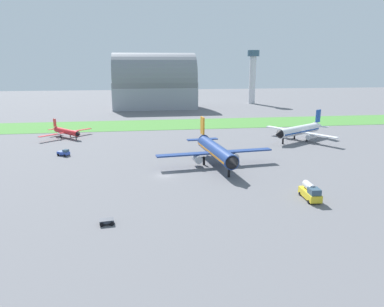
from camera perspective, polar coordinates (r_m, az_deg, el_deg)
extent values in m
plane|color=slate|center=(86.85, -4.51, -3.62)|extent=(600.00, 600.00, 0.00)
cube|color=#478438|center=(160.04, -6.32, 4.67)|extent=(360.00, 28.00, 0.08)
cylinder|color=white|center=(131.07, 16.97, 3.63)|extent=(20.12, 13.99, 3.29)
cone|color=black|center=(121.41, 13.81, 3.02)|extent=(4.23, 4.31, 3.23)
cone|color=white|center=(141.52, 19.83, 4.32)|extent=(5.12, 4.70, 2.96)
cube|color=#19479E|center=(131.11, 16.96, 3.52)|extent=(19.13, 13.42, 0.46)
cube|color=white|center=(127.94, 19.76, 2.89)|extent=(9.24, 13.36, 0.33)
cube|color=white|center=(135.66, 14.58, 3.89)|extent=(9.24, 13.36, 0.33)
cylinder|color=#B7BABF|center=(129.46, 18.74, 2.57)|extent=(4.01, 3.41, 1.81)
cylinder|color=#B7BABF|center=(134.40, 15.44, 3.23)|extent=(4.01, 3.41, 1.81)
cube|color=#19479E|center=(140.47, 19.83, 5.76)|extent=(2.51, 1.73, 4.79)
cube|color=white|center=(139.98, 20.43, 4.13)|extent=(3.71, 4.51, 0.26)
cube|color=white|center=(142.08, 18.98, 4.40)|extent=(3.71, 4.51, 0.26)
cylinder|color=black|center=(124.32, 14.57, 1.97)|extent=(0.59, 0.59, 2.09)
cylinder|color=black|center=(131.43, 18.18, 2.36)|extent=(0.59, 0.59, 2.09)
cylinder|color=black|center=(134.19, 16.33, 2.74)|extent=(0.59, 0.59, 2.09)
cylinder|color=navy|center=(94.01, 3.95, 0.44)|extent=(6.26, 24.40, 3.69)
cone|color=black|center=(81.83, 6.89, -1.75)|extent=(3.95, 3.72, 3.61)
cone|color=navy|center=(107.02, 1.60, 2.44)|extent=(3.80, 5.02, 3.32)
cube|color=orange|center=(94.08, 3.95, 0.28)|extent=(6.19, 23.07, 0.52)
cube|color=navy|center=(97.54, 8.31, 0.45)|extent=(16.25, 4.06, 0.37)
cube|color=navy|center=(92.65, -0.92, -0.14)|extent=(16.25, 4.06, 0.37)
cylinder|color=#B7BABF|center=(96.80, 6.70, -0.41)|extent=(2.45, 4.22, 2.03)
cylinder|color=#B7BABF|center=(93.68, 0.81, -0.81)|extent=(2.45, 4.22, 2.03)
cube|color=orange|center=(105.62, 1.71, 4.53)|extent=(0.76, 3.05, 5.36)
cube|color=navy|center=(107.07, 2.90, 2.38)|extent=(4.88, 2.50, 0.30)
cube|color=navy|center=(105.80, 0.47, 2.26)|extent=(4.88, 2.50, 0.30)
cylinder|color=black|center=(85.69, 6.02, -3.08)|extent=(0.66, 0.66, 2.35)
cylinder|color=black|center=(97.22, 5.23, -0.95)|extent=(0.66, 0.66, 2.35)
cylinder|color=black|center=(95.48, 1.95, -1.18)|extent=(0.66, 0.66, 2.35)
cylinder|color=red|center=(138.53, -19.71, 3.37)|extent=(10.97, 11.59, 1.95)
cone|color=black|center=(132.04, -17.92, 3.01)|extent=(2.72, 2.73, 1.91)
cone|color=red|center=(145.45, -21.42, 3.80)|extent=(3.14, 3.19, 1.75)
cube|color=red|center=(138.56, -19.70, 3.31)|extent=(10.47, 11.05, 0.27)
cube|color=red|center=(141.71, -17.95, 3.60)|extent=(8.77, 8.29, 0.19)
cube|color=red|center=(136.28, -21.69, 2.88)|extent=(8.77, 8.29, 0.19)
cylinder|color=#B7BABF|center=(140.24, -18.48, 3.45)|extent=(1.52, 1.56, 0.62)
cylinder|color=#B7BABF|center=(136.75, -20.88, 2.99)|extent=(1.52, 1.56, 0.62)
cube|color=red|center=(144.75, -21.43, 4.68)|extent=(1.36, 1.44, 3.12)
cube|color=red|center=(145.79, -20.88, 3.86)|extent=(2.79, 2.71, 0.16)
cube|color=red|center=(144.46, -21.81, 3.68)|extent=(2.79, 2.71, 0.16)
cylinder|color=black|center=(133.96, -18.33, 2.41)|extent=(0.35, 0.35, 1.36)
cylinder|color=black|center=(140.64, -19.20, 2.88)|extent=(0.35, 0.35, 1.36)
cylinder|color=black|center=(138.69, -20.54, 2.61)|extent=(0.35, 0.35, 1.36)
cube|color=#2D333D|center=(62.95, -13.70, -10.60)|extent=(2.54, 1.74, 0.55)
cylinder|color=black|center=(63.75, -12.93, -10.49)|extent=(0.72, 0.32, 0.70)
cylinder|color=black|center=(62.38, -12.89, -11.06)|extent=(0.72, 0.32, 0.70)
cylinder|color=black|center=(63.76, -14.46, -10.58)|extent=(0.72, 0.32, 0.70)
cylinder|color=black|center=(62.40, -14.46, -11.16)|extent=(0.72, 0.32, 0.70)
cube|color=#334FB2|center=(112.13, -20.19, 0.08)|extent=(4.00, 3.45, 0.90)
cube|color=#334C60|center=(111.25, -19.85, 0.43)|extent=(1.90, 1.97, 0.70)
cylinder|color=black|center=(112.00, -19.39, -0.10)|extent=(0.73, 0.59, 0.70)
cylinder|color=black|center=(110.75, -20.02, -0.31)|extent=(0.73, 0.59, 0.70)
cylinder|color=black|center=(113.72, -20.31, 0.03)|extent=(0.73, 0.59, 0.70)
cylinder|color=black|center=(112.49, -20.94, -0.18)|extent=(0.73, 0.59, 0.70)
cube|color=yellow|center=(75.62, 18.64, -6.30)|extent=(2.76, 6.63, 1.40)
cylinder|color=silver|center=(75.80, 18.49, -5.05)|extent=(1.74, 3.66, 1.54)
cube|color=#334C60|center=(73.63, 19.27, -5.83)|extent=(2.14, 2.45, 1.20)
cylinder|color=black|center=(74.42, 20.14, -7.34)|extent=(0.29, 0.71, 0.70)
cylinder|color=black|center=(73.46, 18.43, -7.48)|extent=(0.29, 0.71, 0.70)
cylinder|color=black|center=(78.27, 18.75, -6.15)|extent=(0.29, 0.71, 0.70)
cylinder|color=black|center=(77.35, 17.11, -6.26)|extent=(0.29, 0.71, 0.70)
cube|color=#9399A3|center=(220.78, -6.07, 9.45)|extent=(50.23, 26.11, 16.26)
cylinder|color=gray|center=(220.14, -6.14, 12.24)|extent=(49.23, 28.72, 28.72)
cylinder|color=silver|center=(249.23, 9.79, 11.66)|extent=(4.40, 4.40, 31.72)
cylinder|color=#38566B|center=(249.09, 9.97, 15.76)|extent=(8.00, 8.00, 4.00)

